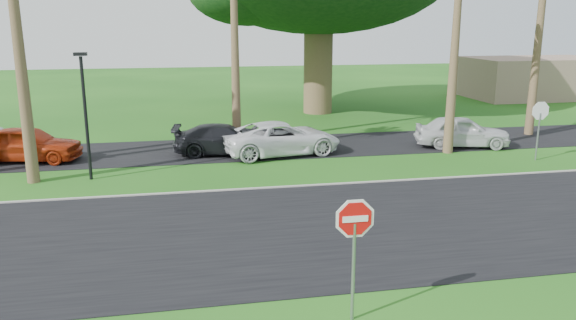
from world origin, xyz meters
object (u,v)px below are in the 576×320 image
(stop_sign_far, at_px, (540,119))
(car_red, at_px, (28,144))
(stop_sign_near, at_px, (354,235))
(car_pickup, at_px, (462,132))
(car_dark, at_px, (225,140))
(car_minivan, at_px, (282,139))

(stop_sign_far, relative_size, car_red, 0.61)
(stop_sign_near, height_order, car_pickup, stop_sign_near)
(stop_sign_near, distance_m, car_pickup, 16.98)
(car_dark, bearing_deg, car_red, 94.03)
(stop_sign_near, height_order, car_dark, stop_sign_near)
(car_red, xyz_separation_m, car_dark, (8.16, -0.27, -0.08))
(stop_sign_far, height_order, car_pickup, stop_sign_far)
(car_red, bearing_deg, stop_sign_far, -88.70)
(car_pickup, bearing_deg, car_red, 100.82)
(stop_sign_near, distance_m, stop_sign_far, 15.91)
(car_minivan, relative_size, car_pickup, 1.22)
(stop_sign_near, bearing_deg, car_dark, 95.00)
(car_dark, xyz_separation_m, car_minivan, (2.43, -0.55, 0.07))
(car_minivan, bearing_deg, car_pickup, -100.45)
(car_dark, height_order, car_pickup, car_pickup)
(stop_sign_near, relative_size, car_pickup, 0.62)
(stop_sign_near, bearing_deg, stop_sign_far, 43.73)
(stop_sign_far, height_order, car_dark, stop_sign_far)
(car_red, height_order, car_pickup, car_red)
(stop_sign_near, xyz_separation_m, car_pickup, (9.64, 13.93, -1.05))
(car_red, xyz_separation_m, car_minivan, (10.58, -0.82, -0.01))
(stop_sign_near, height_order, stop_sign_far, same)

